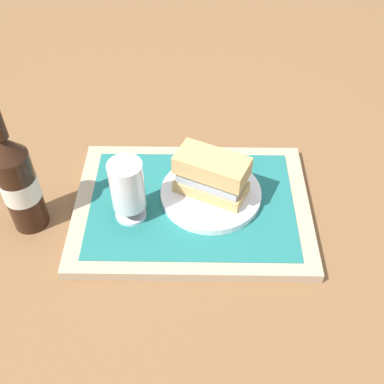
{
  "coord_description": "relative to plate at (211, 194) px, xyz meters",
  "views": [
    {
      "loc": [
        -0.01,
        0.61,
        0.68
      ],
      "look_at": [
        0.0,
        0.0,
        0.05
      ],
      "focal_mm": 44.88,
      "sensor_mm": 36.0,
      "label": 1
    }
  ],
  "objects": [
    {
      "name": "beer_glass",
      "position": [
        0.15,
        0.05,
        0.06
      ],
      "size": [
        0.06,
        0.06,
        0.12
      ],
      "color": "silver",
      "rests_on": "placemat"
    },
    {
      "name": "ground_plane",
      "position": [
        0.04,
        0.02,
        -0.03
      ],
      "size": [
        3.0,
        3.0,
        0.0
      ],
      "primitive_type": "plane",
      "color": "brown"
    },
    {
      "name": "placemat",
      "position": [
        0.04,
        0.02,
        -0.01
      ],
      "size": [
        0.38,
        0.27,
        0.0
      ],
      "primitive_type": "cube",
      "color": "#1E6B66",
      "rests_on": "tray"
    },
    {
      "name": "tray",
      "position": [
        0.04,
        0.02,
        -0.02
      ],
      "size": [
        0.44,
        0.32,
        0.02
      ],
      "primitive_type": "cube",
      "color": "tan",
      "rests_on": "ground_plane"
    },
    {
      "name": "sandwich",
      "position": [
        0.0,
        -0.0,
        0.05
      ],
      "size": [
        0.14,
        0.11,
        0.08
      ],
      "rotation": [
        0.0,
        0.0,
        -0.43
      ],
      "color": "tan",
      "rests_on": "plate"
    },
    {
      "name": "beer_bottle",
      "position": [
        0.33,
        0.05,
        0.08
      ],
      "size": [
        0.07,
        0.07,
        0.27
      ],
      "color": "black",
      "rests_on": "ground_plane"
    },
    {
      "name": "plate",
      "position": [
        0.0,
        0.0,
        0.0
      ],
      "size": [
        0.19,
        0.19,
        0.01
      ],
      "primitive_type": "cylinder",
      "color": "white",
      "rests_on": "placemat"
    }
  ]
}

